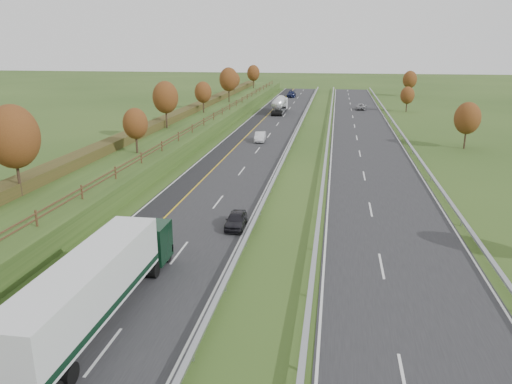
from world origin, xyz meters
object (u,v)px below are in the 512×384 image
car_dark_near (236,220)px  box_lorry (98,283)px  car_silver_mid (260,137)px  car_oncoming (361,107)px  road_tanker (280,104)px  car_small_far (291,94)px

car_dark_near → box_lorry: bearing=-107.6°
box_lorry → car_silver_mid: box_lorry is taller
car_dark_near → car_oncoming: car_oncoming is taller
car_dark_near → road_tanker: bearing=91.6°
car_silver_mid → road_tanker: bearing=87.2°
box_lorry → car_oncoming: (17.40, 93.90, -1.63)m
car_silver_mid → car_dark_near: bearing=-88.6°
car_oncoming → car_silver_mid: bearing=73.7°
road_tanker → car_oncoming: size_ratio=2.35×
car_silver_mid → car_small_far: (-1.28, 66.70, 0.10)m
car_small_far → car_oncoming: (18.07, -25.04, -0.15)m
box_lorry → car_small_far: (-0.67, 118.94, -1.48)m
road_tanker → car_oncoming: 19.62m
car_silver_mid → car_small_far: size_ratio=0.77×
car_silver_mid → box_lorry: bearing=-94.9°
road_tanker → car_small_far: (-0.50, 33.71, -1.01)m
car_small_far → road_tanker: bearing=-89.1°
road_tanker → car_silver_mid: size_ratio=2.60×
road_tanker → car_dark_near: (4.41, -70.04, -1.18)m
box_lorry → car_small_far: 118.95m
box_lorry → car_silver_mid: 52.27m
car_dark_near → car_oncoming: (13.16, 78.71, 0.02)m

